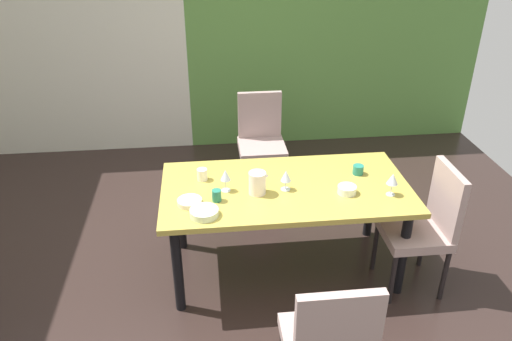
# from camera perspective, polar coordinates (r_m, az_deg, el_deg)

# --- Properties ---
(ground_plane) EXTENTS (5.93, 5.68, 0.02)m
(ground_plane) POSITION_cam_1_polar(r_m,az_deg,el_deg) (3.67, -1.42, -15.54)
(ground_plane) COLOR #2D211E
(back_panel_interior) EXTENTS (2.60, 0.10, 2.85)m
(back_panel_interior) POSITION_cam_1_polar(r_m,az_deg,el_deg) (5.73, -21.72, 15.27)
(back_panel_interior) COLOR silver
(back_panel_interior) RESTS_ON ground_plane
(garden_window_panel) EXTENTS (3.32, 0.10, 2.85)m
(garden_window_panel) POSITION_cam_1_polar(r_m,az_deg,el_deg) (5.74, 9.42, 16.84)
(garden_window_panel) COLOR #588A3E
(garden_window_panel) RESTS_ON ground_plane
(dining_table) EXTENTS (1.78, 0.92, 0.74)m
(dining_table) POSITION_cam_1_polar(r_m,az_deg,el_deg) (3.63, 3.39, -2.95)
(dining_table) COLOR #B39D41
(dining_table) RESTS_ON ground_plane
(chair_head_far) EXTENTS (0.44, 0.45, 0.95)m
(chair_head_far) POSITION_cam_1_polar(r_m,az_deg,el_deg) (4.81, 0.58, 3.79)
(chair_head_far) COLOR #A58A84
(chair_head_far) RESTS_ON ground_plane
(chair_right_near) EXTENTS (0.44, 0.44, 0.96)m
(chair_right_near) POSITION_cam_1_polar(r_m,az_deg,el_deg) (3.74, 18.84, -5.66)
(chair_right_near) COLOR #A58A84
(chair_right_near) RESTS_ON ground_plane
(wine_glass_near_shelf) EXTENTS (0.07, 0.07, 0.16)m
(wine_glass_near_shelf) POSITION_cam_1_polar(r_m,az_deg,el_deg) (3.47, -3.51, -0.60)
(wine_glass_near_shelf) COLOR silver
(wine_glass_near_shelf) RESTS_ON dining_table
(wine_glass_south) EXTENTS (0.08, 0.08, 0.17)m
(wine_glass_south) POSITION_cam_1_polar(r_m,az_deg,el_deg) (3.54, 15.35, -0.98)
(wine_glass_south) COLOR silver
(wine_glass_south) RESTS_ON dining_table
(wine_glass_east) EXTENTS (0.07, 0.07, 0.15)m
(wine_glass_east) POSITION_cam_1_polar(r_m,az_deg,el_deg) (3.49, 3.44, -0.67)
(wine_glass_east) COLOR silver
(wine_glass_east) RESTS_ON dining_table
(serving_bowl_north) EXTENTS (0.17, 0.17, 0.04)m
(serving_bowl_north) POSITION_cam_1_polar(r_m,az_deg,el_deg) (3.39, -7.59, -3.57)
(serving_bowl_north) COLOR beige
(serving_bowl_north) RESTS_ON dining_table
(serving_bowl_west) EXTENTS (0.13, 0.13, 0.05)m
(serving_bowl_west) POSITION_cam_1_polar(r_m,az_deg,el_deg) (3.54, 10.35, -2.16)
(serving_bowl_west) COLOR white
(serving_bowl_west) RESTS_ON dining_table
(serving_bowl_rear) EXTENTS (0.19, 0.19, 0.05)m
(serving_bowl_rear) POSITION_cam_1_polar(r_m,az_deg,el_deg) (3.26, -5.94, -4.80)
(serving_bowl_rear) COLOR beige
(serving_bowl_rear) RESTS_ON dining_table
(cup_corner) EXTENTS (0.06, 0.06, 0.08)m
(cup_corner) POSITION_cam_1_polar(r_m,az_deg,el_deg) (3.40, -4.52, -2.86)
(cup_corner) COLOR #25775F
(cup_corner) RESTS_ON dining_table
(cup_right) EXTENTS (0.07, 0.07, 0.09)m
(cup_right) POSITION_cam_1_polar(r_m,az_deg,el_deg) (3.66, -6.17, -0.45)
(cup_right) COLOR white
(cup_right) RESTS_ON dining_table
(cup_center) EXTENTS (0.08, 0.08, 0.07)m
(cup_center) POSITION_cam_1_polar(r_m,az_deg,el_deg) (3.80, 11.59, 0.09)
(cup_center) COLOR #257B68
(cup_center) RESTS_ON dining_table
(pitcher_front) EXTENTS (0.14, 0.12, 0.16)m
(pitcher_front) POSITION_cam_1_polar(r_m,az_deg,el_deg) (3.46, 0.17, -1.41)
(pitcher_front) COLOR white
(pitcher_front) RESTS_ON dining_table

